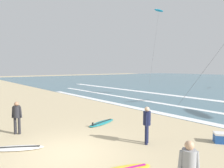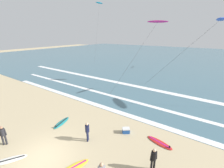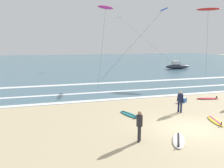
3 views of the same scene
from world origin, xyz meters
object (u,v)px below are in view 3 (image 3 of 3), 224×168
object	(u,v)px
kite_white_high_right	(119,17)
surfboard_left_pile	(215,121)
offshore_boat	(177,66)
kite_magenta_low_near	(106,8)
surfer_right_near	(180,100)
surfboard_foreground_flat	(130,115)
surfboard_near_water	(178,140)
kite_blue_mid_center	(164,10)
surfboard_right_spare	(208,99)
kite_red_far_left	(208,10)
cooler_box	(183,100)
surfer_left_far	(139,123)

from	to	relation	value
kite_white_high_right	surfboard_left_pile	bearing A→B (deg)	-98.82
surfboard_left_pile	offshore_boat	world-z (taller)	offshore_boat
kite_magenta_low_near	surfer_right_near	bearing A→B (deg)	-86.55
surfboard_left_pile	kite_white_high_right	size ratio (longest dim) A/B	0.18
surfboard_foreground_flat	kite_magenta_low_near	size ratio (longest dim) A/B	0.22
surfboard_near_water	kite_blue_mid_center	distance (m)	24.08
surfer_right_near	kite_white_high_right	xyz separation A→B (m)	(6.87, 34.94, 9.61)
surfboard_right_spare	kite_magenta_low_near	size ratio (longest dim) A/B	0.22
surfboard_near_water	kite_red_far_left	world-z (taller)	kite_red_far_left
surfboard_right_spare	cooler_box	bearing A→B (deg)	-173.33
kite_white_high_right	cooler_box	size ratio (longest dim) A/B	16.30
surfboard_near_water	surfboard_foreground_flat	bearing A→B (deg)	99.72
kite_magenta_low_near	kite_blue_mid_center	world-z (taller)	kite_magenta_low_near
surfboard_foreground_flat	kite_magenta_low_near	xyz separation A→B (m)	(2.72, 16.45, 9.60)
surfboard_near_water	surfer_left_far	bearing A→B (deg)	164.58
surfer_left_far	surfboard_near_water	bearing A→B (deg)	-15.42
kite_magenta_low_near	kite_white_high_right	xyz separation A→B (m)	(7.89, 18.09, 0.92)
surfer_right_near	cooler_box	distance (m)	3.34
cooler_box	surfboard_left_pile	bearing A→B (deg)	-100.30
surfboard_near_water	kite_white_high_right	xyz separation A→B (m)	(9.78, 39.39, 10.53)
surfer_right_near	offshore_boat	distance (m)	31.11
offshore_boat	surfboard_foreground_flat	bearing A→B (deg)	-127.63
kite_magenta_low_near	kite_blue_mid_center	xyz separation A→B (m)	(7.81, -1.40, -0.13)
surfboard_foreground_flat	kite_blue_mid_center	xyz separation A→B (m)	(10.54, 15.04, 9.47)
surfboard_right_spare	offshore_boat	xyz separation A→B (m)	(11.59, 23.55, 0.51)
kite_white_high_right	kite_red_far_left	xyz separation A→B (m)	(6.75, -20.01, -0.82)
kite_white_high_right	kite_blue_mid_center	world-z (taller)	kite_white_high_right
surfboard_left_pile	surfboard_near_water	bearing A→B (deg)	-153.33
surfboard_left_pile	kite_red_far_left	distance (m)	23.53
kite_magenta_low_near	kite_white_high_right	world-z (taller)	kite_white_high_right
surfer_right_near	cooler_box	world-z (taller)	surfer_right_near
cooler_box	kite_magenta_low_near	bearing A→B (deg)	101.88
kite_blue_mid_center	offshore_boat	world-z (taller)	kite_blue_mid_center
surfer_left_far	kite_white_high_right	distance (m)	41.70
surfboard_near_water	kite_magenta_low_near	distance (m)	23.44
surfboard_left_pile	kite_blue_mid_center	xyz separation A→B (m)	(5.73, 17.89, 9.47)
surfboard_left_pile	kite_magenta_low_near	distance (m)	21.65
surfboard_foreground_flat	cooler_box	xyz separation A→B (m)	(5.72, 2.19, 0.18)
surfer_right_near	kite_white_high_right	size ratio (longest dim) A/B	0.13
surfer_right_near	cooler_box	bearing A→B (deg)	52.44
kite_magenta_low_near	offshore_boat	bearing A→B (deg)	28.96
surfboard_near_water	surfboard_right_spare	bearing A→B (deg)	43.79
surfboard_right_spare	kite_blue_mid_center	bearing A→B (deg)	80.80
surfer_left_far	surfer_right_near	xyz separation A→B (m)	(4.86, 3.91, 0.00)
surfboard_near_water	kite_white_high_right	distance (m)	41.93
surfboard_right_spare	surfboard_near_water	bearing A→B (deg)	-136.21
surfboard_left_pile	kite_blue_mid_center	world-z (taller)	kite_blue_mid_center
surfer_left_far	kite_magenta_low_near	distance (m)	22.83
surfboard_foreground_flat	kite_blue_mid_center	world-z (taller)	kite_blue_mid_center
surfboard_right_spare	kite_red_far_left	world-z (taller)	kite_red_far_left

